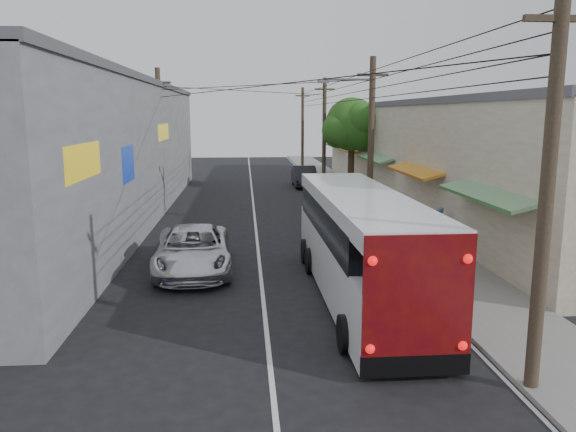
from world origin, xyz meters
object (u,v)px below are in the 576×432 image
jeepney (193,250)px  parked_car_mid (330,196)px  parked_car_far (304,176)px  pedestrian_far (438,226)px  coach_bus (359,244)px  parked_suv (337,217)px  pedestrian_near (378,216)px

jeepney → parked_car_mid: size_ratio=1.49×
parked_car_far → pedestrian_far: (3.46, -20.13, 0.13)m
jeepney → parked_car_far: (6.42, 23.01, 0.01)m
coach_bus → parked_car_mid: (1.70, 16.77, -1.02)m
parked_car_far → pedestrian_far: bearing=-80.4°
jeepney → parked_suv: size_ratio=1.09×
jeepney → parked_car_far: size_ratio=1.17×
parked_car_mid → jeepney: bearing=-123.8°
jeepney → pedestrian_far: bearing=12.9°
jeepney → pedestrian_far: (9.88, 2.88, 0.14)m
coach_bus → parked_suv: (0.90, 9.41, -0.92)m
coach_bus → parked_suv: size_ratio=2.17×
jeepney → parked_suv: jeepney is taller
parked_car_far → pedestrian_far: size_ratio=2.99×
jeepney → pedestrian_far: size_ratio=3.52×
jeepney → parked_suv: (6.17, 6.16, -0.03)m
parked_suv → parked_car_far: 16.85m
parked_car_far → pedestrian_near: size_ratio=2.64×
jeepney → pedestrian_near: size_ratio=3.10×
coach_bus → parked_car_far: (1.15, 26.26, -0.88)m
pedestrian_far → parked_car_far: bearing=-75.8°
parked_suv → pedestrian_far: 4.96m
jeepney → pedestrian_far: pedestrian_far is taller
pedestrian_near → parked_car_far: bearing=-100.5°
coach_bus → pedestrian_far: (4.61, 6.13, -0.75)m
parked_suv → jeepney: bearing=-127.6°
parked_suv → pedestrian_near: 2.15m
pedestrian_near → parked_suv: bearing=-56.0°
parked_suv → parked_car_mid: 7.40m
pedestrian_far → parked_suv: bearing=-37.1°
pedestrian_near → parked_car_mid: bearing=-99.6°
pedestrian_near → pedestrian_far: bearing=123.6°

